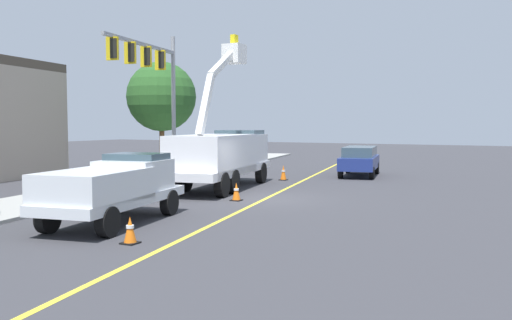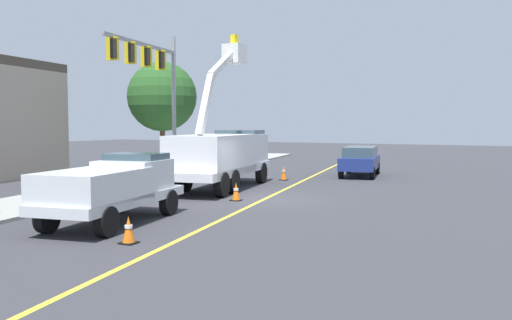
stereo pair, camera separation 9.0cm
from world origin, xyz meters
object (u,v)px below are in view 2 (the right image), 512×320
(passing_minivan, at_px, (360,159))
(traffic_cone_leading, at_px, (129,230))
(traffic_cone_mid_front, at_px, (236,192))
(traffic_signal_mast, at_px, (153,74))
(service_pickup_truck, at_px, (112,187))
(traffic_cone_mid_rear, at_px, (284,173))
(utility_bucket_truck, at_px, (222,154))

(passing_minivan, distance_m, traffic_cone_leading, 19.90)
(traffic_cone_mid_front, distance_m, traffic_signal_mast, 8.98)
(service_pickup_truck, height_order, traffic_signal_mast, traffic_signal_mast)
(service_pickup_truck, xyz_separation_m, traffic_cone_mid_rear, (13.82, 0.59, -0.72))
(traffic_cone_mid_front, bearing_deg, service_pickup_truck, 171.13)
(utility_bucket_truck, distance_m, service_pickup_truck, 9.37)
(utility_bucket_truck, relative_size, traffic_cone_mid_rear, 10.60)
(traffic_cone_mid_rear, bearing_deg, traffic_signal_mast, 131.82)
(traffic_cone_leading, relative_size, traffic_cone_mid_rear, 0.87)
(traffic_signal_mast, bearing_deg, utility_bucket_truck, -91.18)
(service_pickup_truck, height_order, traffic_cone_mid_rear, service_pickup_truck)
(traffic_cone_leading, bearing_deg, traffic_cone_mid_front, 9.67)
(traffic_cone_leading, xyz_separation_m, traffic_cone_mid_rear, (15.75, 2.87, 0.05))
(passing_minivan, distance_m, traffic_cone_mid_front, 12.10)
(service_pickup_truck, xyz_separation_m, traffic_cone_mid_front, (5.96, -0.93, -0.77))
(utility_bucket_truck, height_order, passing_minivan, utility_bucket_truck)
(traffic_cone_leading, relative_size, traffic_cone_mid_front, 0.98)
(traffic_cone_mid_front, height_order, traffic_cone_mid_rear, traffic_cone_mid_rear)
(service_pickup_truck, relative_size, traffic_signal_mast, 0.77)
(traffic_cone_leading, relative_size, traffic_signal_mast, 0.09)
(traffic_cone_mid_front, xyz_separation_m, traffic_signal_mast, (3.33, 6.58, 5.12))
(service_pickup_truck, bearing_deg, passing_minivan, -7.48)
(service_pickup_truck, relative_size, traffic_cone_mid_rear, 7.32)
(utility_bucket_truck, distance_m, traffic_cone_mid_front, 4.34)
(service_pickup_truck, height_order, traffic_cone_mid_front, service_pickup_truck)
(traffic_cone_mid_rear, bearing_deg, passing_minivan, -35.46)
(passing_minivan, height_order, traffic_cone_leading, passing_minivan)
(service_pickup_truck, xyz_separation_m, passing_minivan, (17.96, -2.36, -0.15))
(service_pickup_truck, distance_m, traffic_cone_mid_front, 6.08)
(utility_bucket_truck, bearing_deg, passing_minivan, -24.66)
(traffic_cone_mid_rear, xyz_separation_m, traffic_signal_mast, (-4.53, 5.06, 5.08))
(traffic_cone_leading, bearing_deg, passing_minivan, -0.24)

